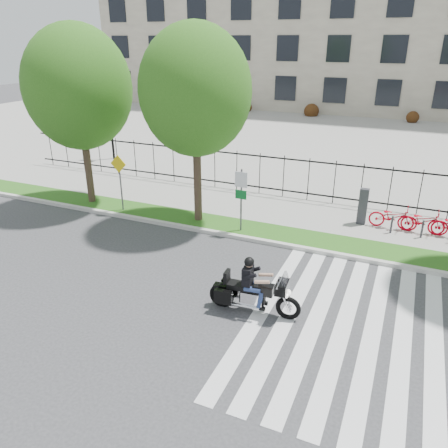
% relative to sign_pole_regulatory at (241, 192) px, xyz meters
% --- Properties ---
extents(ground, '(120.00, 120.00, 0.00)m').
position_rel_sign_pole_regulatory_xyz_m(ground, '(0.35, -4.58, -1.74)').
color(ground, '#353537').
rests_on(ground, ground).
extents(curb, '(60.00, 0.20, 0.15)m').
position_rel_sign_pole_regulatory_xyz_m(curb, '(0.35, -0.48, -1.66)').
color(curb, beige).
rests_on(curb, ground).
extents(grass_verge, '(60.00, 1.50, 0.15)m').
position_rel_sign_pole_regulatory_xyz_m(grass_verge, '(0.35, 0.37, -1.66)').
color(grass_verge, '#1A5214').
rests_on(grass_verge, ground).
extents(sidewalk, '(60.00, 3.50, 0.15)m').
position_rel_sign_pole_regulatory_xyz_m(sidewalk, '(0.35, 2.87, -1.66)').
color(sidewalk, gray).
rests_on(sidewalk, ground).
extents(plaza, '(80.00, 34.00, 0.10)m').
position_rel_sign_pole_regulatory_xyz_m(plaza, '(0.35, 20.42, -1.69)').
color(plaza, gray).
rests_on(plaza, ground).
extents(crosswalk_stripes, '(5.70, 8.00, 0.01)m').
position_rel_sign_pole_regulatory_xyz_m(crosswalk_stripes, '(5.18, -4.58, -1.73)').
color(crosswalk_stripes, silver).
rests_on(crosswalk_stripes, ground).
extents(iron_fence, '(30.00, 0.06, 2.00)m').
position_rel_sign_pole_regulatory_xyz_m(iron_fence, '(0.35, 4.62, -0.59)').
color(iron_fence, black).
rests_on(iron_fence, sidewalk).
extents(office_building, '(60.00, 21.90, 20.15)m').
position_rel_sign_pole_regulatory_xyz_m(office_building, '(0.35, 40.34, 8.23)').
color(office_building, gray).
rests_on(office_building, ground).
extents(lamp_post_left, '(1.06, 0.70, 4.25)m').
position_rel_sign_pole_regulatory_xyz_m(lamp_post_left, '(-11.65, 7.42, 1.47)').
color(lamp_post_left, black).
rests_on(lamp_post_left, ground).
extents(street_tree_0, '(4.55, 4.55, 7.72)m').
position_rel_sign_pole_regulatory_xyz_m(street_tree_0, '(-7.63, 0.37, 3.50)').
color(street_tree_0, '#32251B').
rests_on(street_tree_0, grass_verge).
extents(street_tree_1, '(4.30, 4.30, 7.68)m').
position_rel_sign_pole_regulatory_xyz_m(street_tree_1, '(-2.06, 0.37, 3.60)').
color(street_tree_1, '#32251B').
rests_on(street_tree_1, grass_verge).
extents(sign_pole_regulatory, '(0.50, 0.09, 2.50)m').
position_rel_sign_pole_regulatory_xyz_m(sign_pole_regulatory, '(0.00, 0.00, 0.00)').
color(sign_pole_regulatory, '#59595B').
rests_on(sign_pole_regulatory, grass_verge).
extents(sign_pole_warning, '(0.78, 0.09, 2.49)m').
position_rel_sign_pole_regulatory_xyz_m(sign_pole_warning, '(-5.63, 0.00, 0.00)').
color(sign_pole_warning, '#59595B').
rests_on(sign_pole_warning, grass_verge).
extents(motorcycle_rider, '(2.67, 0.81, 2.06)m').
position_rel_sign_pole_regulatory_xyz_m(motorcycle_rider, '(2.33, -4.89, -1.05)').
color(motorcycle_rider, black).
rests_on(motorcycle_rider, ground).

